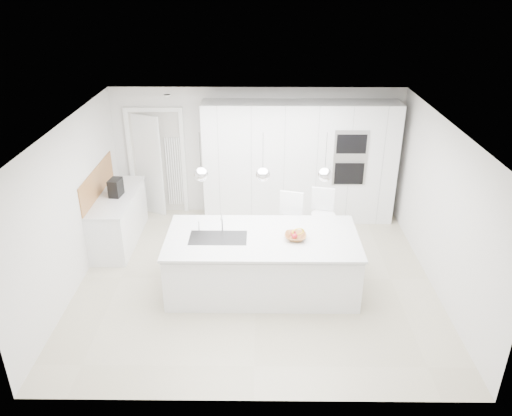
{
  "coord_description": "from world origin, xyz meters",
  "views": [
    {
      "loc": [
        0.07,
        -6.68,
        4.45
      ],
      "look_at": [
        0.0,
        0.3,
        1.1
      ],
      "focal_mm": 35.0,
      "sensor_mm": 36.0,
      "label": 1
    }
  ],
  "objects_px": {
    "island_base": "(262,265)",
    "espresso_machine": "(116,187)",
    "fruit_bowl": "(295,237)",
    "bar_stool_right": "(323,225)",
    "bar_stool_left": "(291,230)"
  },
  "relations": [
    {
      "from": "bar_stool_right",
      "to": "espresso_machine",
      "type": "bearing_deg",
      "value": -175.87
    },
    {
      "from": "fruit_bowl",
      "to": "bar_stool_right",
      "type": "height_order",
      "value": "bar_stool_right"
    },
    {
      "from": "island_base",
      "to": "bar_stool_left",
      "type": "distance_m",
      "value": 0.94
    },
    {
      "from": "island_base",
      "to": "fruit_bowl",
      "type": "relative_size",
      "value": 8.86
    },
    {
      "from": "island_base",
      "to": "bar_stool_right",
      "type": "distance_m",
      "value": 1.43
    },
    {
      "from": "island_base",
      "to": "fruit_bowl",
      "type": "height_order",
      "value": "fruit_bowl"
    },
    {
      "from": "espresso_machine",
      "to": "fruit_bowl",
      "type": "bearing_deg",
      "value": -19.18
    },
    {
      "from": "bar_stool_right",
      "to": "fruit_bowl",
      "type": "bearing_deg",
      "value": -105.15
    },
    {
      "from": "island_base",
      "to": "espresso_machine",
      "type": "distance_m",
      "value": 3.0
    },
    {
      "from": "island_base",
      "to": "bar_stool_right",
      "type": "xyz_separation_m",
      "value": [
        1.01,
        1.0,
        0.17
      ]
    },
    {
      "from": "espresso_machine",
      "to": "bar_stool_right",
      "type": "height_order",
      "value": "espresso_machine"
    },
    {
      "from": "espresso_machine",
      "to": "bar_stool_left",
      "type": "distance_m",
      "value": 3.12
    },
    {
      "from": "espresso_machine",
      "to": "bar_stool_left",
      "type": "xyz_separation_m",
      "value": [
        3.0,
        -0.71,
        -0.45
      ]
    },
    {
      "from": "fruit_bowl",
      "to": "bar_stool_left",
      "type": "height_order",
      "value": "bar_stool_left"
    },
    {
      "from": "espresso_machine",
      "to": "island_base",
      "type": "bearing_deg",
      "value": -22.99
    }
  ]
}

